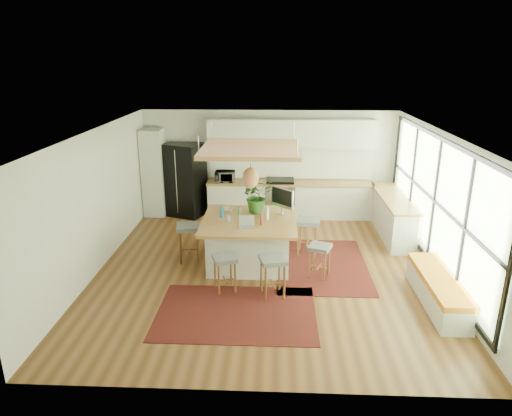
{
  "coord_description": "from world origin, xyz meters",
  "views": [
    {
      "loc": [
        0.19,
        -8.27,
        4.03
      ],
      "look_at": [
        -0.2,
        0.5,
        1.1
      ],
      "focal_mm": 32.39,
      "sensor_mm": 36.0,
      "label": 1
    }
  ],
  "objects_px": {
    "fridge": "(185,180)",
    "stool_near_left": "(225,272)",
    "stool_left_side": "(189,244)",
    "island_plant": "(257,199)",
    "stool_right_back": "(308,238)",
    "microwave": "(225,175)",
    "stool_near_right": "(273,277)",
    "monitor": "(282,202)",
    "laptop": "(246,221)",
    "stool_right_front": "(319,260)",
    "island": "(249,241)"
  },
  "relations": [
    {
      "from": "stool_near_right",
      "to": "stool_near_left",
      "type": "bearing_deg",
      "value": 169.5
    },
    {
      "from": "stool_right_front",
      "to": "monitor",
      "type": "relative_size",
      "value": 1.08
    },
    {
      "from": "laptop",
      "to": "microwave",
      "type": "relative_size",
      "value": 0.62
    },
    {
      "from": "stool_near_right",
      "to": "monitor",
      "type": "bearing_deg",
      "value": 84.5
    },
    {
      "from": "stool_right_front",
      "to": "stool_right_back",
      "type": "height_order",
      "value": "stool_right_back"
    },
    {
      "from": "fridge",
      "to": "stool_near_left",
      "type": "height_order",
      "value": "fridge"
    },
    {
      "from": "stool_right_back",
      "to": "stool_left_side",
      "type": "relative_size",
      "value": 1.01
    },
    {
      "from": "stool_near_right",
      "to": "island_plant",
      "type": "relative_size",
      "value": 1.07
    },
    {
      "from": "laptop",
      "to": "island_plant",
      "type": "bearing_deg",
      "value": 78.21
    },
    {
      "from": "stool_left_side",
      "to": "island_plant",
      "type": "xyz_separation_m",
      "value": [
        1.37,
        0.42,
        0.84
      ]
    },
    {
      "from": "island",
      "to": "stool_left_side",
      "type": "bearing_deg",
      "value": 177.3
    },
    {
      "from": "microwave",
      "to": "stool_left_side",
      "type": "bearing_deg",
      "value": -99.19
    },
    {
      "from": "island",
      "to": "microwave",
      "type": "distance_m",
      "value": 3.02
    },
    {
      "from": "stool_near_left",
      "to": "stool_right_front",
      "type": "bearing_deg",
      "value": 19.3
    },
    {
      "from": "island",
      "to": "monitor",
      "type": "distance_m",
      "value": 1.04
    },
    {
      "from": "stool_near_left",
      "to": "monitor",
      "type": "height_order",
      "value": "monitor"
    },
    {
      "from": "stool_left_side",
      "to": "microwave",
      "type": "xyz_separation_m",
      "value": [
        0.45,
        2.79,
        0.74
      ]
    },
    {
      "from": "stool_right_back",
      "to": "island",
      "type": "bearing_deg",
      "value": -158.06
    },
    {
      "from": "laptop",
      "to": "monitor",
      "type": "distance_m",
      "value": 1.06
    },
    {
      "from": "island",
      "to": "island_plant",
      "type": "xyz_separation_m",
      "value": [
        0.13,
        0.48,
        0.73
      ]
    },
    {
      "from": "stool_left_side",
      "to": "island_plant",
      "type": "distance_m",
      "value": 1.66
    },
    {
      "from": "laptop",
      "to": "monitor",
      "type": "relative_size",
      "value": 0.52
    },
    {
      "from": "fridge",
      "to": "stool_near_left",
      "type": "bearing_deg",
      "value": -48.59
    },
    {
      "from": "stool_right_back",
      "to": "microwave",
      "type": "xyz_separation_m",
      "value": [
        -1.99,
        2.36,
        0.74
      ]
    },
    {
      "from": "laptop",
      "to": "stool_right_front",
      "type": "bearing_deg",
      "value": -8.1
    },
    {
      "from": "stool_right_front",
      "to": "monitor",
      "type": "height_order",
      "value": "monitor"
    },
    {
      "from": "island",
      "to": "stool_right_front",
      "type": "bearing_deg",
      "value": -23.38
    },
    {
      "from": "fridge",
      "to": "stool_right_back",
      "type": "distance_m",
      "value": 3.94
    },
    {
      "from": "island",
      "to": "stool_right_back",
      "type": "relative_size",
      "value": 2.37
    },
    {
      "from": "stool_right_back",
      "to": "stool_right_front",
      "type": "bearing_deg",
      "value": -81.95
    },
    {
      "from": "island",
      "to": "stool_near_left",
      "type": "height_order",
      "value": "island"
    },
    {
      "from": "stool_right_front",
      "to": "laptop",
      "type": "height_order",
      "value": "laptop"
    },
    {
      "from": "stool_near_right",
      "to": "monitor",
      "type": "xyz_separation_m",
      "value": [
        0.17,
        1.72,
        0.83
      ]
    },
    {
      "from": "stool_near_right",
      "to": "laptop",
      "type": "bearing_deg",
      "value": 119.38
    },
    {
      "from": "fridge",
      "to": "stool_left_side",
      "type": "xyz_separation_m",
      "value": [
        0.61,
        -2.86,
        -0.57
      ]
    },
    {
      "from": "fridge",
      "to": "stool_right_front",
      "type": "xyz_separation_m",
      "value": [
        3.2,
        -3.5,
        -0.57
      ]
    },
    {
      "from": "island",
      "to": "laptop",
      "type": "distance_m",
      "value": 0.73
    },
    {
      "from": "stool_near_left",
      "to": "stool_near_right",
      "type": "bearing_deg",
      "value": -10.5
    },
    {
      "from": "stool_near_left",
      "to": "island_plant",
      "type": "xyz_separation_m",
      "value": [
        0.5,
        1.66,
        0.84
      ]
    },
    {
      "from": "stool_left_side",
      "to": "island_plant",
      "type": "bearing_deg",
      "value": 16.96
    },
    {
      "from": "monitor",
      "to": "island_plant",
      "type": "height_order",
      "value": "monitor"
    },
    {
      "from": "stool_near_right",
      "to": "stool_right_front",
      "type": "relative_size",
      "value": 1.12
    },
    {
      "from": "stool_near_right",
      "to": "stool_right_back",
      "type": "bearing_deg",
      "value": 68.59
    },
    {
      "from": "laptop",
      "to": "microwave",
      "type": "height_order",
      "value": "microwave"
    },
    {
      "from": "laptop",
      "to": "stool_near_left",
      "type": "bearing_deg",
      "value": -115.96
    },
    {
      "from": "stool_near_left",
      "to": "stool_left_side",
      "type": "bearing_deg",
      "value": 125.1
    },
    {
      "from": "island",
      "to": "stool_right_front",
      "type": "relative_size",
      "value": 2.84
    },
    {
      "from": "stool_near_left",
      "to": "laptop",
      "type": "bearing_deg",
      "value": 65.89
    },
    {
      "from": "fridge",
      "to": "island",
      "type": "xyz_separation_m",
      "value": [
        1.85,
        -2.92,
        -0.46
      ]
    },
    {
      "from": "stool_near_right",
      "to": "monitor",
      "type": "height_order",
      "value": "monitor"
    }
  ]
}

